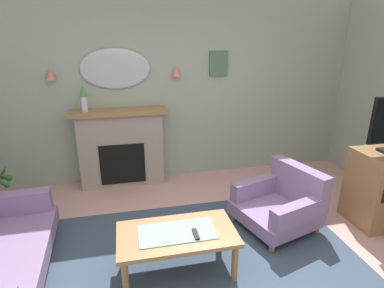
{
  "coord_description": "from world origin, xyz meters",
  "views": [
    {
      "loc": [
        -0.66,
        -2.22,
        2.19
      ],
      "look_at": [
        0.1,
        1.22,
        0.94
      ],
      "focal_mm": 29.45,
      "sensor_mm": 36.0,
      "label": 1
    }
  ],
  "objects_px": {
    "coffee_table": "(177,237)",
    "wall_mirror": "(115,69)",
    "wall_sconce_right": "(176,71)",
    "armchair_by_coffee_table": "(282,202)",
    "fireplace": "(122,149)",
    "mantel_vase_left": "(83,97)",
    "wall_sconce_left": "(50,74)",
    "framed_picture": "(218,64)",
    "tv_remote": "(196,234)"
  },
  "relations": [
    {
      "from": "wall_mirror",
      "to": "armchair_by_coffee_table",
      "type": "bearing_deg",
      "value": -42.31
    },
    {
      "from": "armchair_by_coffee_table",
      "to": "fireplace",
      "type": "bearing_deg",
      "value": 140.24
    },
    {
      "from": "mantel_vase_left",
      "to": "wall_mirror",
      "type": "relative_size",
      "value": 0.39
    },
    {
      "from": "mantel_vase_left",
      "to": "tv_remote",
      "type": "bearing_deg",
      "value": -62.51
    },
    {
      "from": "mantel_vase_left",
      "to": "wall_sconce_right",
      "type": "bearing_deg",
      "value": 5.27
    },
    {
      "from": "coffee_table",
      "to": "armchair_by_coffee_table",
      "type": "distance_m",
      "value": 1.44
    },
    {
      "from": "mantel_vase_left",
      "to": "armchair_by_coffee_table",
      "type": "distance_m",
      "value": 2.9
    },
    {
      "from": "fireplace",
      "to": "coffee_table",
      "type": "height_order",
      "value": "fireplace"
    },
    {
      "from": "mantel_vase_left",
      "to": "wall_sconce_left",
      "type": "distance_m",
      "value": 0.51
    },
    {
      "from": "wall_mirror",
      "to": "framed_picture",
      "type": "relative_size",
      "value": 2.67
    },
    {
      "from": "wall_sconce_right",
      "to": "coffee_table",
      "type": "bearing_deg",
      "value": -100.11
    },
    {
      "from": "wall_sconce_right",
      "to": "wall_mirror",
      "type": "bearing_deg",
      "value": 176.63
    },
    {
      "from": "coffee_table",
      "to": "armchair_by_coffee_table",
      "type": "xyz_separation_m",
      "value": [
        1.34,
        0.52,
        -0.08
      ]
    },
    {
      "from": "mantel_vase_left",
      "to": "framed_picture",
      "type": "distance_m",
      "value": 2.0
    },
    {
      "from": "mantel_vase_left",
      "to": "wall_sconce_left",
      "type": "relative_size",
      "value": 2.65
    },
    {
      "from": "wall_sconce_left",
      "to": "framed_picture",
      "type": "height_order",
      "value": "framed_picture"
    },
    {
      "from": "wall_mirror",
      "to": "wall_sconce_left",
      "type": "distance_m",
      "value": 0.85
    },
    {
      "from": "tv_remote",
      "to": "coffee_table",
      "type": "bearing_deg",
      "value": 152.47
    },
    {
      "from": "mantel_vase_left",
      "to": "wall_mirror",
      "type": "xyz_separation_m",
      "value": [
        0.45,
        0.17,
        0.35
      ]
    },
    {
      "from": "fireplace",
      "to": "mantel_vase_left",
      "type": "xyz_separation_m",
      "value": [
        -0.45,
        -0.03,
        0.79
      ]
    },
    {
      "from": "wall_mirror",
      "to": "coffee_table",
      "type": "distance_m",
      "value": 2.58
    },
    {
      "from": "fireplace",
      "to": "framed_picture",
      "type": "height_order",
      "value": "framed_picture"
    },
    {
      "from": "wall_mirror",
      "to": "wall_sconce_left",
      "type": "xyz_separation_m",
      "value": [
        -0.85,
        -0.05,
        -0.05
      ]
    },
    {
      "from": "wall_sconce_left",
      "to": "tv_remote",
      "type": "bearing_deg",
      "value": -56.03
    },
    {
      "from": "fireplace",
      "to": "tv_remote",
      "type": "height_order",
      "value": "fireplace"
    },
    {
      "from": "wall_sconce_right",
      "to": "wall_sconce_left",
      "type": "bearing_deg",
      "value": 180.0
    },
    {
      "from": "armchair_by_coffee_table",
      "to": "tv_remote",
      "type": "bearing_deg",
      "value": -153.08
    },
    {
      "from": "wall_sconce_left",
      "to": "armchair_by_coffee_table",
      "type": "distance_m",
      "value": 3.39
    },
    {
      "from": "framed_picture",
      "to": "armchair_by_coffee_table",
      "type": "height_order",
      "value": "framed_picture"
    },
    {
      "from": "wall_mirror",
      "to": "tv_remote",
      "type": "relative_size",
      "value": 6.0
    },
    {
      "from": "fireplace",
      "to": "wall_sconce_left",
      "type": "height_order",
      "value": "wall_sconce_left"
    },
    {
      "from": "wall_sconce_left",
      "to": "wall_mirror",
      "type": "bearing_deg",
      "value": 3.37
    },
    {
      "from": "wall_sconce_right",
      "to": "fireplace",
      "type": "bearing_deg",
      "value": -173.84
    },
    {
      "from": "coffee_table",
      "to": "tv_remote",
      "type": "bearing_deg",
      "value": -27.53
    },
    {
      "from": "fireplace",
      "to": "wall_mirror",
      "type": "xyz_separation_m",
      "value": [
        0.0,
        0.14,
        1.14
      ]
    },
    {
      "from": "wall_sconce_right",
      "to": "armchair_by_coffee_table",
      "type": "bearing_deg",
      "value": -58.95
    },
    {
      "from": "fireplace",
      "to": "armchair_by_coffee_table",
      "type": "relative_size",
      "value": 1.34
    },
    {
      "from": "mantel_vase_left",
      "to": "wall_mirror",
      "type": "distance_m",
      "value": 0.59
    },
    {
      "from": "mantel_vase_left",
      "to": "coffee_table",
      "type": "distance_m",
      "value": 2.41
    },
    {
      "from": "wall_sconce_right",
      "to": "armchair_by_coffee_table",
      "type": "xyz_separation_m",
      "value": [
        0.96,
        -1.6,
        -1.35
      ]
    },
    {
      "from": "fireplace",
      "to": "wall_mirror",
      "type": "bearing_deg",
      "value": 90.0
    },
    {
      "from": "wall_sconce_right",
      "to": "armchair_by_coffee_table",
      "type": "height_order",
      "value": "wall_sconce_right"
    },
    {
      "from": "mantel_vase_left",
      "to": "armchair_by_coffee_table",
      "type": "bearing_deg",
      "value": -33.19
    },
    {
      "from": "fireplace",
      "to": "tv_remote",
      "type": "xyz_separation_m",
      "value": [
        0.63,
        -2.11,
        -0.12
      ]
    },
    {
      "from": "mantel_vase_left",
      "to": "framed_picture",
      "type": "height_order",
      "value": "framed_picture"
    },
    {
      "from": "coffee_table",
      "to": "wall_mirror",
      "type": "bearing_deg",
      "value": 102.3
    },
    {
      "from": "mantel_vase_left",
      "to": "wall_mirror",
      "type": "height_order",
      "value": "wall_mirror"
    },
    {
      "from": "fireplace",
      "to": "framed_picture",
      "type": "bearing_deg",
      "value": 5.77
    },
    {
      "from": "wall_sconce_left",
      "to": "mantel_vase_left",
      "type": "bearing_deg",
      "value": -16.7
    },
    {
      "from": "coffee_table",
      "to": "mantel_vase_left",
      "type": "bearing_deg",
      "value": 114.8
    }
  ]
}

